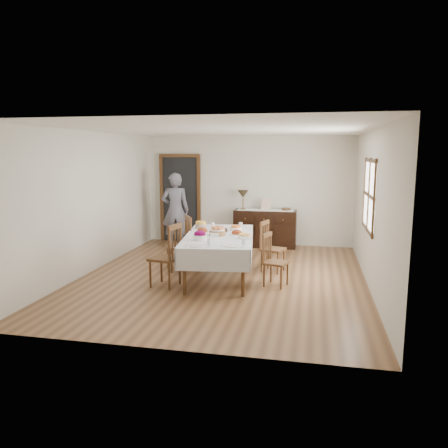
% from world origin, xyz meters
% --- Properties ---
extents(ground, '(6.00, 6.00, 0.00)m').
position_xyz_m(ground, '(0.00, 0.00, 0.00)').
color(ground, brown).
extents(room_shell, '(5.02, 6.02, 2.65)m').
position_xyz_m(room_shell, '(-0.15, 0.42, 1.64)').
color(room_shell, white).
rests_on(room_shell, ground).
extents(dining_table, '(1.44, 2.41, 0.78)m').
position_xyz_m(dining_table, '(-0.05, -0.10, 0.69)').
color(dining_table, silver).
rests_on(dining_table, ground).
extents(chair_left_near, '(0.52, 0.52, 1.06)m').
position_xyz_m(chair_left_near, '(-0.78, -0.73, 0.54)').
color(chair_left_near, '#4D2F18').
rests_on(chair_left_near, ground).
extents(chair_left_far, '(0.59, 0.59, 1.03)m').
position_xyz_m(chair_left_far, '(-0.87, 0.32, 0.52)').
color(chair_left_far, '#4D2F18').
rests_on(chair_left_far, ground).
extents(chair_right_near, '(0.46, 0.46, 0.89)m').
position_xyz_m(chair_right_near, '(0.93, -0.33, 0.45)').
color(chair_right_near, '#4D2F18').
rests_on(chair_right_near, ground).
extents(chair_right_far, '(0.49, 0.49, 0.95)m').
position_xyz_m(chair_right_far, '(0.80, 0.57, 0.48)').
color(chair_right_far, '#4D2F18').
rests_on(chair_right_far, ground).
extents(sideboard, '(1.45, 0.53, 0.87)m').
position_xyz_m(sideboard, '(0.45, 2.72, 0.44)').
color(sideboard, black).
rests_on(sideboard, ground).
extents(person, '(0.66, 0.51, 1.87)m').
position_xyz_m(person, '(-1.59, 2.19, 0.94)').
color(person, '#595763').
rests_on(person, ground).
extents(bread_basket, '(0.28, 0.28, 0.17)m').
position_xyz_m(bread_basket, '(-0.07, -0.14, 0.86)').
color(bread_basket, olive).
rests_on(bread_basket, dining_table).
extents(egg_basket, '(0.29, 0.29, 0.11)m').
position_xyz_m(egg_basket, '(-0.11, 0.25, 0.82)').
color(egg_basket, black).
rests_on(egg_basket, dining_table).
extents(ham_platter_a, '(0.28, 0.28, 0.11)m').
position_xyz_m(ham_platter_a, '(-0.39, 0.08, 0.81)').
color(ham_platter_a, white).
rests_on(ham_platter_a, dining_table).
extents(ham_platter_b, '(0.29, 0.29, 0.11)m').
position_xyz_m(ham_platter_b, '(0.26, -0.02, 0.81)').
color(ham_platter_b, white).
rests_on(ham_platter_b, dining_table).
extents(beet_bowl, '(0.23, 0.23, 0.16)m').
position_xyz_m(beet_bowl, '(-0.27, -0.57, 0.85)').
color(beet_bowl, white).
rests_on(beet_bowl, dining_table).
extents(carrot_bowl, '(0.24, 0.24, 0.09)m').
position_xyz_m(carrot_bowl, '(0.16, 0.43, 0.82)').
color(carrot_bowl, white).
rests_on(carrot_bowl, dining_table).
extents(pineapple_bowl, '(0.21, 0.21, 0.13)m').
position_xyz_m(pineapple_bowl, '(-0.53, 0.50, 0.85)').
color(pineapple_bowl, tan).
rests_on(pineapple_bowl, dining_table).
extents(casserole_dish, '(0.24, 0.24, 0.08)m').
position_xyz_m(casserole_dish, '(0.44, -0.29, 0.82)').
color(casserole_dish, white).
rests_on(casserole_dish, dining_table).
extents(butter_dish, '(0.15, 0.11, 0.07)m').
position_xyz_m(butter_dish, '(-0.09, -0.26, 0.82)').
color(butter_dish, white).
rests_on(butter_dish, dining_table).
extents(setting_left, '(0.44, 0.31, 0.10)m').
position_xyz_m(setting_left, '(-0.13, -1.02, 0.80)').
color(setting_left, white).
rests_on(setting_left, dining_table).
extents(setting_right, '(0.44, 0.31, 0.10)m').
position_xyz_m(setting_right, '(0.40, -0.90, 0.80)').
color(setting_right, white).
rests_on(setting_right, dining_table).
extents(glass_far_a, '(0.07, 0.07, 0.09)m').
position_xyz_m(glass_far_a, '(-0.34, 0.66, 0.83)').
color(glass_far_a, white).
rests_on(glass_far_a, dining_table).
extents(glass_far_b, '(0.07, 0.07, 0.11)m').
position_xyz_m(glass_far_b, '(0.20, 0.71, 0.84)').
color(glass_far_b, white).
rests_on(glass_far_b, dining_table).
extents(runner, '(1.30, 0.35, 0.01)m').
position_xyz_m(runner, '(0.47, 2.70, 0.88)').
color(runner, white).
rests_on(runner, sideboard).
extents(table_lamp, '(0.26, 0.26, 0.46)m').
position_xyz_m(table_lamp, '(-0.08, 2.71, 1.23)').
color(table_lamp, brown).
rests_on(table_lamp, sideboard).
extents(picture_frame, '(0.22, 0.08, 0.28)m').
position_xyz_m(picture_frame, '(0.47, 2.70, 1.01)').
color(picture_frame, beige).
rests_on(picture_frame, sideboard).
extents(deco_bowl, '(0.20, 0.20, 0.06)m').
position_xyz_m(deco_bowl, '(0.94, 2.75, 0.90)').
color(deco_bowl, '#4D2F18').
rests_on(deco_bowl, sideboard).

